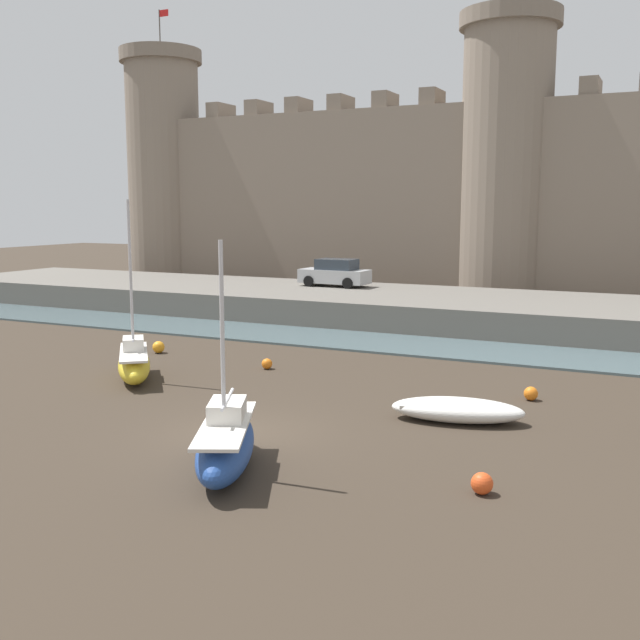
# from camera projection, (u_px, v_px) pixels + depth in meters

# --- Properties ---
(ground_plane) EXTENTS (160.00, 160.00, 0.00)m
(ground_plane) POSITION_uv_depth(u_px,v_px,m) (239.00, 435.00, 20.27)
(ground_plane) COLOR #382D23
(water_channel) EXTENTS (80.00, 4.50, 0.10)m
(water_channel) POSITION_uv_depth(u_px,v_px,m) (410.00, 345.00, 33.04)
(water_channel) COLOR slate
(water_channel) RESTS_ON ground
(quay_road) EXTENTS (66.28, 10.00, 1.43)m
(quay_road) POSITION_uv_depth(u_px,v_px,m) (455.00, 310.00, 39.41)
(quay_road) COLOR #666059
(quay_road) RESTS_ON ground
(castle) EXTENTS (60.66, 6.38, 21.21)m
(castle) POSITION_uv_depth(u_px,v_px,m) (505.00, 180.00, 48.45)
(castle) COLOR gray
(castle) RESTS_ON ground
(rowboat_midflat_left) EXTENTS (4.01, 2.21, 0.69)m
(rowboat_midflat_left) POSITION_uv_depth(u_px,v_px,m) (457.00, 409.00, 21.49)
(rowboat_midflat_left) COLOR silver
(rowboat_midflat_left) RESTS_ON ground
(sailboat_foreground_centre) EXTENTS (2.95, 4.44, 5.41)m
(sailboat_foreground_centre) POSITION_uv_depth(u_px,v_px,m) (226.00, 443.00, 17.38)
(sailboat_foreground_centre) COLOR #234793
(sailboat_foreground_centre) RESTS_ON ground
(sailboat_foreground_right) EXTENTS (3.46, 3.87, 6.37)m
(sailboat_foreground_right) POSITION_uv_depth(u_px,v_px,m) (134.00, 363.00, 26.59)
(sailboat_foreground_right) COLOR yellow
(sailboat_foreground_right) RESTS_ON ground
(mooring_buoy_near_channel) EXTENTS (0.51, 0.51, 0.51)m
(mooring_buoy_near_channel) POSITION_uv_depth(u_px,v_px,m) (159.00, 347.00, 31.51)
(mooring_buoy_near_channel) COLOR orange
(mooring_buoy_near_channel) RESTS_ON ground
(mooring_buoy_near_shore) EXTENTS (0.48, 0.48, 0.48)m
(mooring_buoy_near_shore) POSITION_uv_depth(u_px,v_px,m) (482.00, 483.00, 16.07)
(mooring_buoy_near_shore) COLOR #E04C1E
(mooring_buoy_near_shore) RESTS_ON ground
(mooring_buoy_mid_mud) EXTENTS (0.45, 0.45, 0.45)m
(mooring_buoy_mid_mud) POSITION_uv_depth(u_px,v_px,m) (531.00, 394.00, 23.84)
(mooring_buoy_mid_mud) COLOR orange
(mooring_buoy_mid_mud) RESTS_ON ground
(mooring_buoy_off_centre) EXTENTS (0.41, 0.41, 0.41)m
(mooring_buoy_off_centre) POSITION_uv_depth(u_px,v_px,m) (267.00, 364.00, 28.43)
(mooring_buoy_off_centre) COLOR orange
(mooring_buoy_off_centre) RESTS_ON ground
(car_quay_west) EXTENTS (4.16, 1.99, 1.62)m
(car_quay_west) POSITION_uv_depth(u_px,v_px,m) (335.00, 273.00, 44.17)
(car_quay_west) COLOR #B2B5B7
(car_quay_west) RESTS_ON quay_road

